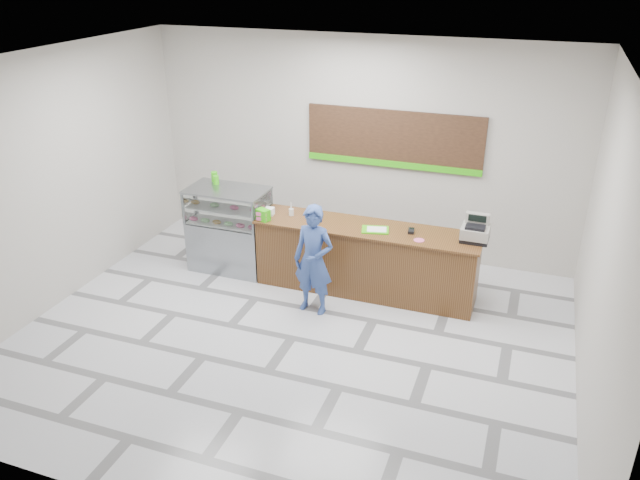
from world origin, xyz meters
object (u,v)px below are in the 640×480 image
(display_case, at_px, (229,229))
(cash_register, at_px, (476,231))
(customer, at_px, (314,260))
(serving_tray, at_px, (375,230))
(sales_counter, at_px, (366,259))

(display_case, bearing_deg, cash_register, 1.31)
(display_case, relative_size, customer, 0.85)
(serving_tray, relative_size, customer, 0.27)
(serving_tray, bearing_deg, cash_register, -7.24)
(display_case, distance_m, customer, 1.87)
(serving_tray, bearing_deg, customer, -147.02)
(cash_register, bearing_deg, display_case, -178.14)
(display_case, distance_m, serving_tray, 2.39)
(display_case, height_order, serving_tray, display_case)
(sales_counter, distance_m, serving_tray, 0.55)
(sales_counter, height_order, customer, customer)
(display_case, height_order, customer, customer)
(display_case, xyz_separation_m, customer, (1.69, -0.78, 0.11))
(serving_tray, height_order, customer, customer)
(cash_register, distance_m, customer, 2.23)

